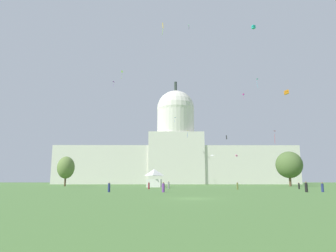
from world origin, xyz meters
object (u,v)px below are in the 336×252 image
person_black_back_left (299,186)px  kite_green_high (189,26)px  tree_west_near (66,168)px  kite_magenta_high (243,94)px  tree_east_near (289,165)px  kite_white_low (212,157)px  capitol_building (176,154)px  person_navy_back_center (322,188)px  kite_red_low (273,133)px  person_grey_back_right (169,185)px  kite_blue_high (174,118)px  kite_yellow_mid (187,131)px  kite_orange_mid (286,92)px  person_purple_lawn_far_right (163,188)px  kite_violet_high (113,83)px  kite_lime_high (122,73)px  kite_cyan_high (256,80)px  event_tent (154,178)px  person_black_mid_left (306,187)px  person_maroon_mid_center (149,186)px  person_navy_lawn_far_left (109,187)px  kite_turquoise_high (253,27)px  person_olive_near_tree_east (237,186)px  kite_gold_high (163,26)px  kite_black_low (227,137)px  kite_pink_low (236,156)px

person_black_back_left → kite_green_high: kite_green_high is taller
tree_west_near → kite_magenta_high: 86.22m
tree_east_near → kite_white_low: (-26.56, 7.64, 3.52)m
kite_white_low → capitol_building: bearing=123.7°
person_navy_back_center → kite_red_low: 50.02m
tree_east_near → person_navy_back_center: 60.91m
person_grey_back_right → kite_green_high: size_ratio=0.86×
tree_west_near → kite_blue_high: 73.93m
kite_yellow_mid → kite_orange_mid: size_ratio=2.45×
kite_orange_mid → person_grey_back_right: bearing=100.7°
person_grey_back_right → kite_yellow_mid: (8.80, 56.63, 22.88)m
person_purple_lawn_far_right → kite_violet_high: bearing=153.5°
kite_white_low → kite_lime_high: 66.26m
kite_cyan_high → person_navy_back_center: bearing=-16.9°
person_grey_back_right → event_tent: bearing=41.1°
tree_west_near → kite_violet_high: bearing=65.4°
person_black_mid_left → kite_orange_mid: bearing=-82.0°
event_tent → person_grey_back_right: bearing=-71.4°
kite_cyan_high → person_maroon_mid_center: bearing=-43.3°
person_black_mid_left → person_navy_lawn_far_left: size_ratio=1.02×
kite_yellow_mid → kite_turquoise_high: bearing=-20.9°
kite_cyan_high → kite_green_high: kite_green_high is taller
person_navy_back_center → person_purple_lawn_far_right: bearing=163.4°
person_olive_near_tree_east → kite_blue_high: bearing=-47.4°
person_black_mid_left → kite_red_low: 51.02m
person_black_mid_left → person_olive_near_tree_east: 17.10m
kite_orange_mid → kite_green_high: size_ratio=0.63×
person_maroon_mid_center → kite_yellow_mid: 68.13m
person_grey_back_right → kite_orange_mid: size_ratio=1.37×
kite_cyan_high → kite_magenta_high: kite_cyan_high is taller
person_black_mid_left → kite_blue_high: bearing=-54.0°
kite_turquoise_high → kite_white_low: bearing=-98.5°
tree_east_near → kite_gold_high: size_ratio=3.64×
person_purple_lawn_far_right → kite_lime_high: 111.28m
tree_west_near → person_black_mid_left: size_ratio=6.04×
person_olive_near_tree_east → kite_red_low: 40.89m
person_olive_near_tree_east → kite_green_high: size_ratio=0.80×
kite_black_low → person_grey_back_right: bearing=165.3°
kite_orange_mid → capitol_building: bearing=21.3°
kite_pink_low → kite_turquoise_high: (-6.60, -56.24, 33.53)m
kite_pink_low → kite_gold_high: 78.44m
person_maroon_mid_center → kite_turquoise_high: kite_turquoise_high is taller
person_black_back_left → kite_lime_high: 106.65m
event_tent → kite_red_low: (38.77, 4.80, 14.66)m
kite_turquoise_high → kite_green_high: bearing=-64.5°
person_black_back_left → person_black_mid_left: person_black_mid_left is taller
person_grey_back_right → person_olive_near_tree_east: bearing=-97.4°
person_black_back_left → kite_green_high: bearing=-43.7°
kite_white_low → kite_green_high: kite_green_high is taller
person_olive_near_tree_east → kite_magenta_high: (21.51, 72.33, 41.71)m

